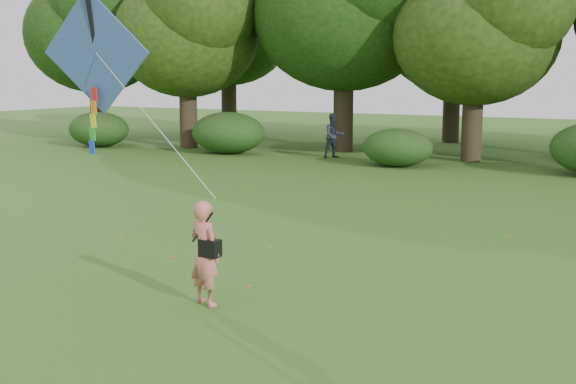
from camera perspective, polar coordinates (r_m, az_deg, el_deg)
The scene contains 7 objects.
ground at distance 10.47m, azimuth -3.46°, elevation -9.88°, with size 100.00×100.00×0.00m, color #265114.
man_kite_flyer at distance 10.87m, azimuth -6.60°, elevation -4.81°, with size 0.58×0.38×1.59m, color #D16B62.
bystander_left at distance 29.72m, azimuth 3.66°, elevation 4.45°, with size 0.89×0.69×1.82m, color #252931.
crossbody_bag at distance 10.75m, azimuth -6.19°, elevation -4.38°, with size 0.43×0.20×0.67m.
flying_kite at distance 14.44m, azimuth -14.94°, elevation 10.42°, with size 5.26×2.32×3.38m.
shrub_band at distance 26.77m, azimuth 15.64°, elevation 3.46°, with size 39.15×3.22×1.88m.
fallen_leaves at distance 14.59m, azimuth 0.69°, elevation -4.28°, with size 11.38×13.44×0.01m.
Camera 1 is at (5.29, -8.35, 3.45)m, focal length 45.00 mm.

